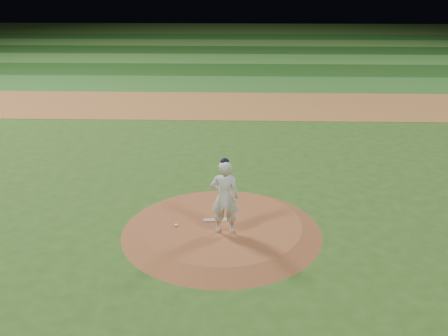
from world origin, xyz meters
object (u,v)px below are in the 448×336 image
at_px(rosin_bag, 176,225).
at_px(pitcher_on_mound, 225,197).
at_px(pitchers_mound, 222,227).
at_px(pitching_rubber, 215,220).

distance_m(rosin_bag, pitcher_on_mound, 1.69).
height_order(pitchers_mound, pitching_rubber, pitching_rubber).
relative_size(pitchers_mound, pitching_rubber, 8.47).
bearing_deg(pitchers_mound, pitching_rubber, 139.31).
bearing_deg(pitching_rubber, rosin_bag, -167.11).
bearing_deg(rosin_bag, pitching_rubber, 18.90).
distance_m(pitchers_mound, rosin_bag, 1.26).
bearing_deg(pitcher_on_mound, rosin_bag, 167.84).
xyz_separation_m(pitching_rubber, rosin_bag, (-1.05, -0.36, 0.01)).
bearing_deg(pitching_rubber, pitcher_on_mound, -72.18).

